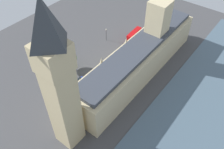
% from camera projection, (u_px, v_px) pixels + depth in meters
% --- Properties ---
extents(ground_plane, '(147.13, 147.13, 0.00)m').
position_uv_depth(ground_plane, '(133.00, 71.00, 103.48)').
color(ground_plane, '#424244').
extents(river_thames, '(42.71, 132.42, 0.25)m').
position_uv_depth(river_thames, '(216.00, 113.00, 87.16)').
color(river_thames, '#475B6B').
rests_on(river_thames, ground).
extents(parliament_building, '(14.15, 70.40, 28.46)m').
position_uv_depth(parliament_building, '(140.00, 57.00, 97.75)').
color(parliament_building, '#CCBA8E').
rests_on(parliament_building, ground).
extents(clock_tower, '(8.11, 8.11, 52.10)m').
position_uv_depth(clock_tower, '(58.00, 83.00, 61.27)').
color(clock_tower, tan).
rests_on(clock_tower, ground).
extents(double_decker_bus_trailing, '(3.12, 10.62, 4.75)m').
position_uv_depth(double_decker_bus_trailing, '(134.00, 35.00, 118.17)').
color(double_decker_bus_trailing, '#B20C0F').
rests_on(double_decker_bus_trailing, ground).
extents(car_black_far_end, '(2.01, 4.51, 1.74)m').
position_uv_depth(car_black_far_end, '(124.00, 49.00, 112.91)').
color(car_black_far_end, black).
rests_on(car_black_far_end, ground).
extents(car_yellow_cab_near_tower, '(2.01, 4.18, 1.74)m').
position_uv_depth(car_yellow_cab_near_tower, '(108.00, 60.00, 106.99)').
color(car_yellow_cab_near_tower, gold).
rests_on(car_yellow_cab_near_tower, ground).
extents(car_silver_midblock, '(1.97, 4.65, 1.74)m').
position_uv_depth(car_silver_midblock, '(98.00, 71.00, 102.19)').
color(car_silver_midblock, '#B7B7BC').
rests_on(car_silver_midblock, ground).
extents(car_blue_leading, '(2.05, 4.42, 1.74)m').
position_uv_depth(car_blue_leading, '(80.00, 80.00, 98.02)').
color(car_blue_leading, navy).
rests_on(car_blue_leading, ground).
extents(pedestrian_opposite_hall, '(0.57, 0.65, 1.61)m').
position_uv_depth(pedestrian_opposite_hall, '(155.00, 33.00, 122.73)').
color(pedestrian_opposite_hall, gray).
rests_on(pedestrian_opposite_hall, ground).
extents(pedestrian_by_river_gate, '(0.60, 0.67, 1.58)m').
position_uv_depth(pedestrian_by_river_gate, '(94.00, 86.00, 95.82)').
color(pedestrian_by_river_gate, navy).
rests_on(pedestrian_by_river_gate, ground).
extents(pedestrian_kerbside, '(0.44, 0.55, 1.57)m').
position_uv_depth(pedestrian_kerbside, '(107.00, 76.00, 100.29)').
color(pedestrian_kerbside, '#336B60').
rests_on(pedestrian_kerbside, ground).
extents(plane_tree_under_trees, '(6.91, 6.91, 9.19)m').
position_uv_depth(plane_tree_under_trees, '(69.00, 58.00, 99.89)').
color(plane_tree_under_trees, brown).
rests_on(plane_tree_under_trees, ground).
extents(plane_tree_corner, '(5.80, 5.80, 9.04)m').
position_uv_depth(plane_tree_corner, '(66.00, 59.00, 99.29)').
color(plane_tree_corner, brown).
rests_on(plane_tree_corner, ground).
extents(street_lamp_slot_10, '(0.56, 0.56, 6.71)m').
position_uv_depth(street_lamp_slot_10, '(106.00, 33.00, 116.22)').
color(street_lamp_slot_10, black).
rests_on(street_lamp_slot_10, ground).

